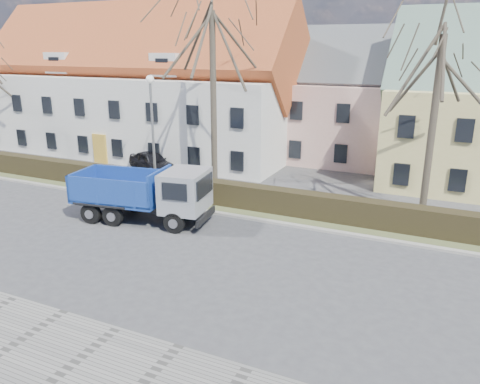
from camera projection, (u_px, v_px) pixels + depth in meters
The scene contains 13 objects.
ground at pixel (166, 246), 20.70m from camera, with size 120.00×120.00×0.00m, color #3C3C3E.
sidewalk_near at pixel (0, 355), 13.32m from camera, with size 80.00×5.00×0.08m, color gray.
curb_far at pixel (214, 212), 24.67m from camera, with size 80.00×0.30×0.12m, color gray.
grass_strip at pixel (227, 204), 26.06m from camera, with size 80.00×3.00×0.10m, color #48522E.
hedge at pixel (226, 195), 25.71m from camera, with size 60.00×0.90×1.30m, color black.
building_white at pixel (138, 93), 38.35m from camera, with size 26.80×10.80×9.50m, color silver, non-canonical shape.
building_pink at pixel (355, 108), 35.24m from camera, with size 10.80×8.80×8.00m, color #CD9B91, non-canonical shape.
tree_1 at pixel (213, 85), 26.98m from camera, with size 9.20×9.20×12.65m, color #3B3328, non-canonical shape.
tree_2 at pixel (434, 111), 22.43m from camera, with size 8.00×8.00×11.00m, color #3B3328, non-canonical shape.
dump_truck at pixel (137, 193), 23.37m from camera, with size 7.16×2.66×2.86m, color navy, non-canonical shape.
streetlight at pixel (153, 133), 27.86m from camera, with size 0.54×0.54×6.95m, color gray, non-canonical shape.
cart_frame at pixel (144, 198), 26.17m from camera, with size 0.68×0.39×0.62m, color silver, non-canonical shape.
parked_car_a at pixel (152, 162), 32.67m from camera, with size 1.70×4.24×1.44m, color black.
Camera 1 is at (10.97, -15.92, 8.45)m, focal length 35.00 mm.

